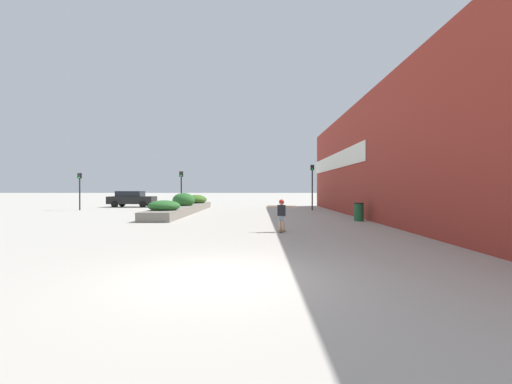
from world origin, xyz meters
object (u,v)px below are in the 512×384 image
at_px(skateboard, 282,230).
at_px(traffic_light_left, 181,184).
at_px(traffic_light_far_left, 80,185).
at_px(trash_bin, 359,212).
at_px(car_leftmost, 392,199).
at_px(skateboarder, 282,211).
at_px(traffic_light_right, 312,180).
at_px(car_center_left, 132,199).

height_order(skateboard, traffic_light_left, traffic_light_left).
bearing_deg(traffic_light_left, traffic_light_far_left, 179.67).
bearing_deg(trash_bin, traffic_light_left, 141.73).
xyz_separation_m(trash_bin, car_leftmost, (8.22, 16.44, 0.27)).
bearing_deg(car_leftmost, skateboarder, 148.92).
height_order(skateboarder, traffic_light_left, traffic_light_left).
bearing_deg(traffic_light_right, traffic_light_far_left, 179.88).
bearing_deg(car_center_left, skateboarder, 34.67).
relative_size(traffic_light_right, traffic_light_far_left, 1.22).
height_order(car_center_left, traffic_light_right, traffic_light_right).
bearing_deg(traffic_light_far_left, car_leftmost, 13.67).
bearing_deg(skateboarder, traffic_light_left, 128.00).
relative_size(skateboarder, car_center_left, 0.29).
bearing_deg(trash_bin, car_leftmost, 63.43).
xyz_separation_m(skateboard, traffic_light_left, (-7.36, 14.24, 2.15)).
bearing_deg(traffic_light_right, car_center_left, 163.19).
relative_size(trash_bin, car_leftmost, 0.25).
distance_m(trash_bin, traffic_light_right, 9.71).
height_order(skateboarder, trash_bin, skateboarder).
height_order(trash_bin, car_center_left, car_center_left).
xyz_separation_m(skateboard, traffic_light_far_left, (-15.85, 14.28, 2.07)).
bearing_deg(skateboarder, skateboard, 100.68).
bearing_deg(car_leftmost, car_center_left, 94.18).
height_order(car_leftmost, car_center_left, car_center_left).
relative_size(car_leftmost, car_center_left, 0.90).
relative_size(skateboard, trash_bin, 0.80).
xyz_separation_m(skateboard, car_leftmost, (12.81, 21.26, 0.70)).
bearing_deg(skateboarder, traffic_light_far_left, 148.65).
xyz_separation_m(traffic_light_right, traffic_light_far_left, (-19.35, 0.04, -0.41)).
distance_m(car_center_left, traffic_light_left, 8.02).
bearing_deg(skateboarder, car_center_left, 135.34).
relative_size(trash_bin, traffic_light_left, 0.31).
distance_m(traffic_light_left, traffic_light_right, 10.86).
relative_size(skateboard, car_center_left, 0.18).
bearing_deg(traffic_light_left, skateboarder, -62.67).
distance_m(car_center_left, traffic_light_right, 17.72).
relative_size(traffic_light_left, traffic_light_right, 0.86).
bearing_deg(skateboard, car_center_left, 135.34).
height_order(skateboarder, car_center_left, car_center_left).
xyz_separation_m(skateboarder, car_leftmost, (12.81, 21.26, -0.07)).
distance_m(skateboarder, traffic_light_far_left, 21.37).
height_order(skateboarder, car_leftmost, car_leftmost).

